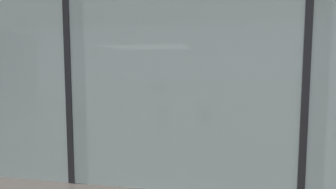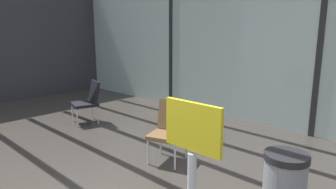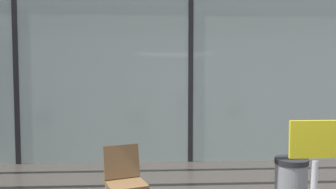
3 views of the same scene
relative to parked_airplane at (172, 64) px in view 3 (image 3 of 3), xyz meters
name	(u,v)px [view 3 (image 3 of 3)]	position (x,y,z in m)	size (l,w,h in m)	color
glass_curtain_wall	(190,80)	(-0.03, -6.08, -0.47)	(14.00, 0.08, 3.41)	#A3B7B2
window_mullion_0	(17,80)	(-3.53, -6.08, -0.47)	(0.10, 0.12, 3.41)	black
window_mullion_1	(190,80)	(-0.03, -6.08, -0.47)	(0.10, 0.12, 3.41)	black
parked_airplane	(172,64)	(0.00, 0.00, 0.00)	(13.96, 4.36, 4.36)	#B2BCD6
lounge_chair_3	(124,176)	(-1.22, -8.62, -1.69)	(0.63, 0.65, 0.87)	brown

